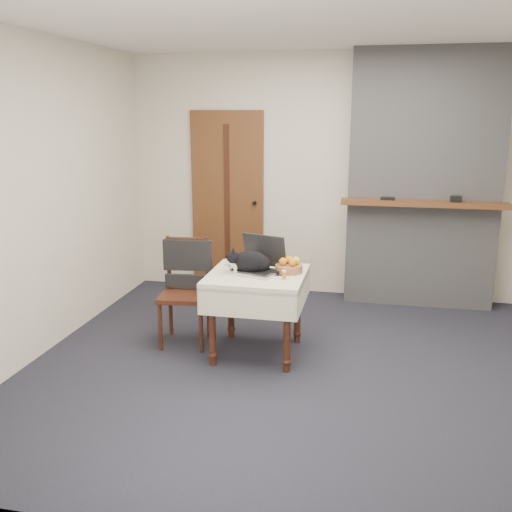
{
  "coord_description": "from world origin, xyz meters",
  "views": [
    {
      "loc": [
        0.43,
        -4.19,
        1.97
      ],
      "look_at": [
        -0.48,
        0.14,
        0.86
      ],
      "focal_mm": 40.0,
      "sensor_mm": 36.0,
      "label": 1
    }
  ],
  "objects_px": {
    "laptop": "(258,263)",
    "side_table": "(257,286)",
    "chair": "(186,276)",
    "fruit_basket": "(289,266)",
    "door": "(228,202)",
    "cat": "(251,262)",
    "cream_jar": "(227,269)",
    "pill_bottle": "(284,275)"
  },
  "relations": [
    {
      "from": "side_table",
      "to": "pill_bottle",
      "type": "height_order",
      "value": "pill_bottle"
    },
    {
      "from": "chair",
      "to": "fruit_basket",
      "type": "bearing_deg",
      "value": -11.11
    },
    {
      "from": "door",
      "to": "side_table",
      "type": "bearing_deg",
      "value": -68.25
    },
    {
      "from": "laptop",
      "to": "chair",
      "type": "relative_size",
      "value": 0.53
    },
    {
      "from": "fruit_basket",
      "to": "chair",
      "type": "distance_m",
      "value": 0.94
    },
    {
      "from": "pill_bottle",
      "to": "fruit_basket",
      "type": "relative_size",
      "value": 0.33
    },
    {
      "from": "side_table",
      "to": "chair",
      "type": "bearing_deg",
      "value": 165.56
    },
    {
      "from": "cat",
      "to": "fruit_basket",
      "type": "bearing_deg",
      "value": 2.29
    },
    {
      "from": "cream_jar",
      "to": "chair",
      "type": "height_order",
      "value": "chair"
    },
    {
      "from": "door",
      "to": "side_table",
      "type": "xyz_separation_m",
      "value": [
        0.71,
        -1.79,
        -0.41
      ]
    },
    {
      "from": "cream_jar",
      "to": "cat",
      "type": "bearing_deg",
      "value": 8.54
    },
    {
      "from": "laptop",
      "to": "cat",
      "type": "bearing_deg",
      "value": -103.72
    },
    {
      "from": "cream_jar",
      "to": "fruit_basket",
      "type": "distance_m",
      "value": 0.51
    },
    {
      "from": "side_table",
      "to": "cream_jar",
      "type": "distance_m",
      "value": 0.28
    },
    {
      "from": "door",
      "to": "cream_jar",
      "type": "distance_m",
      "value": 1.9
    },
    {
      "from": "laptop",
      "to": "cat",
      "type": "distance_m",
      "value": 0.08
    },
    {
      "from": "cream_jar",
      "to": "chair",
      "type": "xyz_separation_m",
      "value": [
        -0.43,
        0.2,
        -0.14
      ]
    },
    {
      "from": "door",
      "to": "laptop",
      "type": "height_order",
      "value": "door"
    },
    {
      "from": "laptop",
      "to": "side_table",
      "type": "bearing_deg",
      "value": -67.35
    },
    {
      "from": "fruit_basket",
      "to": "door",
      "type": "bearing_deg",
      "value": 119.55
    },
    {
      "from": "laptop",
      "to": "pill_bottle",
      "type": "xyz_separation_m",
      "value": [
        0.25,
        -0.18,
        -0.04
      ]
    },
    {
      "from": "fruit_basket",
      "to": "cat",
      "type": "bearing_deg",
      "value": -162.97
    },
    {
      "from": "chair",
      "to": "laptop",
      "type": "bearing_deg",
      "value": -15.25
    },
    {
      "from": "side_table",
      "to": "cat",
      "type": "height_order",
      "value": "cat"
    },
    {
      "from": "cat",
      "to": "cream_jar",
      "type": "height_order",
      "value": "cat"
    },
    {
      "from": "door",
      "to": "laptop",
      "type": "relative_size",
      "value": 4.08
    },
    {
      "from": "side_table",
      "to": "chair",
      "type": "relative_size",
      "value": 0.84
    },
    {
      "from": "laptop",
      "to": "pill_bottle",
      "type": "distance_m",
      "value": 0.31
    },
    {
      "from": "cat",
      "to": "laptop",
      "type": "bearing_deg",
      "value": 41.18
    },
    {
      "from": "door",
      "to": "side_table",
      "type": "distance_m",
      "value": 1.97
    },
    {
      "from": "cream_jar",
      "to": "chair",
      "type": "bearing_deg",
      "value": 154.39
    },
    {
      "from": "chair",
      "to": "side_table",
      "type": "bearing_deg",
      "value": -20.34
    },
    {
      "from": "pill_bottle",
      "to": "chair",
      "type": "relative_size",
      "value": 0.08
    },
    {
      "from": "door",
      "to": "fruit_basket",
      "type": "bearing_deg",
      "value": -60.45
    },
    {
      "from": "door",
      "to": "chair",
      "type": "distance_m",
      "value": 1.67
    },
    {
      "from": "chair",
      "to": "door",
      "type": "bearing_deg",
      "value": 85.76
    },
    {
      "from": "pill_bottle",
      "to": "chair",
      "type": "height_order",
      "value": "chair"
    },
    {
      "from": "door",
      "to": "cat",
      "type": "bearing_deg",
      "value": -69.59
    },
    {
      "from": "pill_bottle",
      "to": "chair",
      "type": "distance_m",
      "value": 0.97
    },
    {
      "from": "cream_jar",
      "to": "fruit_basket",
      "type": "height_order",
      "value": "fruit_basket"
    },
    {
      "from": "pill_bottle",
      "to": "fruit_basket",
      "type": "xyz_separation_m",
      "value": [
        0.01,
        0.21,
        0.01
      ]
    },
    {
      "from": "door",
      "to": "cat",
      "type": "xyz_separation_m",
      "value": [
        0.67,
        -1.79,
        -0.21
      ]
    }
  ]
}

